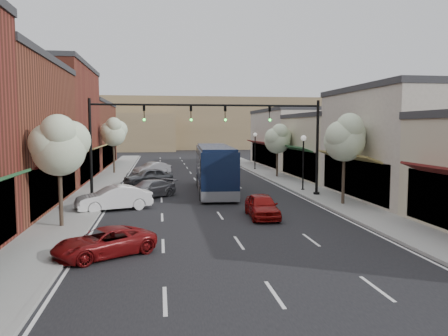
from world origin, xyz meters
name	(u,v)px	position (x,y,z in m)	size (l,w,h in m)	color
ground	(225,223)	(0.00, 0.00, 0.00)	(160.00, 160.00, 0.00)	black
sidewalk_left	(105,182)	(-8.40, 18.50, 0.07)	(2.80, 73.00, 0.15)	gray
sidewalk_right	(282,179)	(8.40, 18.50, 0.07)	(2.80, 73.00, 0.15)	gray
curb_left	(120,182)	(-7.00, 18.50, 0.07)	(0.25, 73.00, 0.17)	gray
curb_right	(268,179)	(7.00, 18.50, 0.07)	(0.25, 73.00, 0.17)	gray
bldg_left_midfar	(40,124)	(-14.24, 20.00, 5.40)	(10.14, 14.10, 10.90)	maroon
bldg_left_far	(74,134)	(-14.22, 36.00, 4.16)	(10.14, 18.10, 8.40)	brown
bldg_right_midnear	(405,144)	(13.72, 6.00, 3.91)	(9.14, 12.10, 7.90)	#BBB0A0
bldg_right_midfar	(336,147)	(13.70, 18.00, 3.17)	(9.14, 12.10, 6.40)	#B5AC8F
bldg_right_far	(293,138)	(13.71, 32.00, 3.66)	(9.14, 16.10, 7.40)	#BBB0A0
hill_far	(173,124)	(0.00, 90.00, 6.00)	(120.00, 30.00, 12.00)	#7A6647
hill_near	(60,132)	(-25.00, 78.00, 4.00)	(50.00, 20.00, 8.00)	#7A6647
signal_mast_right	(286,133)	(5.62, 8.00, 4.62)	(8.22, 0.46, 7.00)	black
signal_mast_left	(126,134)	(-5.62, 8.00, 4.62)	(8.22, 0.46, 7.00)	black
tree_right_near	(346,137)	(8.35, 3.94, 4.45)	(2.85, 2.65, 5.95)	#47382B
tree_right_far	(278,138)	(8.35, 19.94, 3.99)	(2.85, 2.65, 5.43)	#47382B
tree_left_near	(60,144)	(-8.25, -0.06, 4.22)	(2.85, 2.65, 5.69)	#47382B
tree_left_far	(114,132)	(-8.25, 25.94, 4.60)	(2.85, 2.65, 6.13)	#47382B
lamp_post_near	(303,154)	(7.80, 10.50, 3.01)	(0.44, 0.44, 4.44)	black
lamp_post_far	(255,145)	(7.80, 28.00, 3.01)	(0.44, 0.44, 4.44)	black
coach_bus	(215,168)	(0.86, 11.28, 1.88)	(3.27, 11.94, 3.61)	black
red_hatchback	(262,206)	(2.25, 1.12, 0.67)	(1.58, 3.92, 1.33)	maroon
parked_car_a	(104,242)	(-5.59, -5.19, 0.56)	(1.85, 4.01, 1.11)	maroon
parked_car_b	(114,198)	(-6.20, 4.63, 0.75)	(1.58, 4.52, 1.49)	white
parked_car_c	(149,189)	(-4.20, 9.13, 0.63)	(1.77, 4.36, 1.26)	gray
parked_car_d	(148,177)	(-4.41, 16.20, 0.74)	(1.75, 4.35, 1.48)	#595C60
parked_car_e	(152,169)	(-4.20, 24.42, 0.68)	(1.44, 4.12, 1.36)	#AAAAB0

